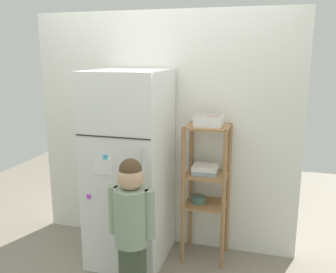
# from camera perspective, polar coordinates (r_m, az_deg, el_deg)

# --- Properties ---
(ground_plane) EXTENTS (6.00, 6.00, 0.00)m
(ground_plane) POSITION_cam_1_polar(r_m,az_deg,el_deg) (3.45, -2.73, -18.52)
(ground_plane) COLOR gray
(kitchen_wall_back) EXTENTS (2.47, 0.03, 2.16)m
(kitchen_wall_back) POSITION_cam_1_polar(r_m,az_deg,el_deg) (3.39, -0.81, 0.70)
(kitchen_wall_back) COLOR silver
(kitchen_wall_back) RESTS_ON ground
(refrigerator) EXTENTS (0.62, 0.71, 1.66)m
(refrigerator) POSITION_cam_1_polar(r_m,az_deg,el_deg) (3.18, -5.92, -4.87)
(refrigerator) COLOR white
(refrigerator) RESTS_ON ground
(child_standing) EXTENTS (0.35, 0.26, 1.09)m
(child_standing) POSITION_cam_1_polar(r_m,az_deg,el_deg) (2.70, -5.68, -12.17)
(child_standing) COLOR #46513D
(child_standing) RESTS_ON ground
(pantry_shelf_unit) EXTENTS (0.38, 0.33, 1.21)m
(pantry_shelf_unit) POSITION_cam_1_polar(r_m,az_deg,el_deg) (3.20, 5.90, -6.80)
(pantry_shelf_unit) COLOR #9E7247
(pantry_shelf_unit) RESTS_ON ground
(fruit_bin) EXTENTS (0.23, 0.18, 0.09)m
(fruit_bin) POSITION_cam_1_polar(r_m,az_deg,el_deg) (3.05, 6.55, 2.27)
(fruit_bin) COLOR white
(fruit_bin) RESTS_ON pantry_shelf_unit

